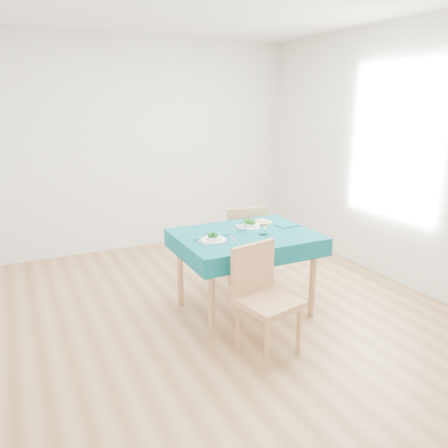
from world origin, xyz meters
name	(u,v)px	position (x,y,z in m)	size (l,w,h in m)	color
room_shell	(224,168)	(0.00, 0.00, 1.35)	(4.02, 4.52, 2.73)	brown
table	(245,273)	(0.18, -0.08, 0.38)	(1.22, 0.92, 0.76)	#084F59
chair_near	(269,291)	(0.00, -0.78, 0.52)	(0.42, 0.46, 1.04)	#AA7B4F
chair_far	(241,231)	(0.53, 0.64, 0.54)	(0.43, 0.47, 1.08)	#AA7B4F
bowl_near	(214,237)	(-0.17, -0.14, 0.79)	(0.22, 0.22, 0.07)	white
bowl_far	(250,223)	(0.32, 0.10, 0.80)	(0.24, 0.24, 0.07)	white
fork_near	(201,243)	(-0.29, -0.15, 0.76)	(0.03, 0.20, 0.00)	silver
knife_near	(232,238)	(0.00, -0.14, 0.76)	(0.02, 0.23, 0.00)	silver
fork_far	(233,228)	(0.15, 0.12, 0.76)	(0.02, 0.16, 0.00)	silver
knife_far	(292,225)	(0.72, -0.03, 0.76)	(0.02, 0.20, 0.00)	silver
napkin_near	(219,234)	(-0.05, 0.01, 0.76)	(0.19, 0.13, 0.01)	#0B5963
napkin_far	(287,225)	(0.66, -0.03, 0.76)	(0.20, 0.14, 0.01)	#0B5963
tumbler_center	(242,227)	(0.18, -0.01, 0.80)	(0.06, 0.06, 0.08)	white
tumbler_side	(263,230)	(0.30, -0.17, 0.80)	(0.07, 0.07, 0.09)	white
side_plate	(263,222)	(0.51, 0.18, 0.76)	(0.18, 0.18, 0.01)	#DCE26E
bread_slice	(263,221)	(0.51, 0.18, 0.77)	(0.10, 0.10, 0.01)	beige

